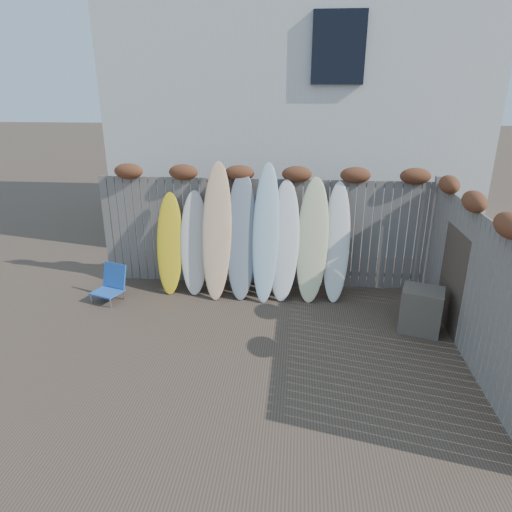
# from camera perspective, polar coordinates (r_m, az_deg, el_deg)

# --- Properties ---
(ground) EXTENTS (80.00, 80.00, 0.00)m
(ground) POSITION_cam_1_polar(r_m,az_deg,el_deg) (6.61, -1.00, -11.85)
(ground) COLOR #493A2D
(back_fence) EXTENTS (6.05, 0.28, 2.24)m
(back_fence) POSITION_cam_1_polar(r_m,az_deg,el_deg) (8.30, 1.19, 4.07)
(back_fence) COLOR slate
(back_fence) RESTS_ON ground
(right_fence) EXTENTS (0.28, 4.40, 2.24)m
(right_fence) POSITION_cam_1_polar(r_m,az_deg,el_deg) (6.70, 25.60, -2.55)
(right_fence) COLOR slate
(right_fence) RESTS_ON ground
(house) EXTENTS (8.50, 5.50, 6.33)m
(house) POSITION_cam_1_polar(r_m,az_deg,el_deg) (12.04, 5.02, 18.91)
(house) COLOR silver
(house) RESTS_ON ground
(beach_chair) EXTENTS (0.60, 0.62, 0.62)m
(beach_chair) POSITION_cam_1_polar(r_m,az_deg,el_deg) (8.38, -17.68, -3.33)
(beach_chair) COLOR #2356B3
(beach_chair) RESTS_ON ground
(wooden_crate) EXTENTS (0.71, 0.65, 0.69)m
(wooden_crate) POSITION_cam_1_polar(r_m,az_deg,el_deg) (7.40, 19.94, -6.37)
(wooden_crate) COLOR #433E32
(wooden_crate) RESTS_ON ground
(lattice_panel) EXTENTS (0.04, 1.04, 1.56)m
(lattice_panel) POSITION_cam_1_polar(r_m,az_deg,el_deg) (7.50, 23.38, -2.80)
(lattice_panel) COLOR #342D20
(lattice_panel) RESTS_ON ground
(surfboard_0) EXTENTS (0.51, 0.67, 1.77)m
(surfboard_0) POSITION_cam_1_polar(r_m,az_deg,el_deg) (8.30, -10.72, 1.55)
(surfboard_0) COLOR gold
(surfboard_0) RESTS_ON ground
(surfboard_1) EXTENTS (0.55, 0.69, 1.81)m
(surfboard_1) POSITION_cam_1_polar(r_m,az_deg,el_deg) (8.21, -7.71, 1.64)
(surfboard_1) COLOR beige
(surfboard_1) RESTS_ON ground
(surfboard_2) EXTENTS (0.52, 0.82, 2.32)m
(surfboard_2) POSITION_cam_1_polar(r_m,az_deg,el_deg) (7.97, -4.92, 3.13)
(surfboard_2) COLOR #E2C078
(surfboard_2) RESTS_ON ground
(surfboard_3) EXTENTS (0.56, 0.78, 2.17)m
(surfboard_3) POSITION_cam_1_polar(r_m,az_deg,el_deg) (7.94, -1.85, 2.52)
(surfboard_3) COLOR slate
(surfboard_3) RESTS_ON ground
(surfboard_4) EXTENTS (0.49, 0.83, 2.32)m
(surfboard_4) POSITION_cam_1_polar(r_m,az_deg,el_deg) (7.84, 1.24, 2.89)
(surfboard_4) COLOR #ADD1DD
(surfboard_4) RESTS_ON ground
(surfboard_5) EXTENTS (0.58, 0.75, 2.03)m
(surfboard_5) POSITION_cam_1_polar(r_m,az_deg,el_deg) (7.90, 3.50, 1.90)
(surfboard_5) COLOR white
(surfboard_5) RESTS_ON ground
(surfboard_6) EXTENTS (0.61, 0.79, 2.09)m
(surfboard_6) POSITION_cam_1_polar(r_m,az_deg,el_deg) (7.90, 7.06, 1.97)
(surfboard_6) COLOR beige
(surfboard_6) RESTS_ON ground
(surfboard_7) EXTENTS (0.50, 0.74, 2.01)m
(surfboard_7) POSITION_cam_1_polar(r_m,az_deg,el_deg) (7.97, 10.03, 1.70)
(surfboard_7) COLOR white
(surfboard_7) RESTS_ON ground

